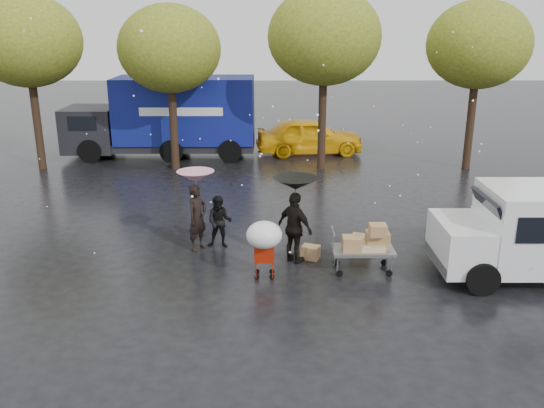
{
  "coord_description": "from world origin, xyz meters",
  "views": [
    {
      "loc": [
        0.41,
        -13.09,
        5.95
      ],
      "look_at": [
        0.45,
        1.0,
        1.37
      ],
      "focal_mm": 38.0,
      "sensor_mm": 36.0,
      "label": 1
    }
  ],
  "objects_px": {
    "person_black": "(295,228)",
    "shopping_cart": "(264,238)",
    "yellow_taxi": "(310,136)",
    "vendor_cart": "(367,244)",
    "blue_truck": "(167,117)",
    "person_pink": "(197,217)"
  },
  "relations": [
    {
      "from": "vendor_cart",
      "to": "person_pink",
      "type": "bearing_deg",
      "value": 161.51
    },
    {
      "from": "blue_truck",
      "to": "person_pink",
      "type": "bearing_deg",
      "value": -76.42
    },
    {
      "from": "person_pink",
      "to": "shopping_cart",
      "type": "bearing_deg",
      "value": -103.73
    },
    {
      "from": "person_pink",
      "to": "yellow_taxi",
      "type": "height_order",
      "value": "person_pink"
    },
    {
      "from": "yellow_taxi",
      "to": "vendor_cart",
      "type": "bearing_deg",
      "value": 176.81
    },
    {
      "from": "person_black",
      "to": "shopping_cart",
      "type": "xyz_separation_m",
      "value": [
        -0.76,
        -1.04,
        0.14
      ]
    },
    {
      "from": "vendor_cart",
      "to": "blue_truck",
      "type": "distance_m",
      "value": 14.17
    },
    {
      "from": "shopping_cart",
      "to": "blue_truck",
      "type": "xyz_separation_m",
      "value": [
        -4.43,
        12.8,
        0.69
      ]
    },
    {
      "from": "vendor_cart",
      "to": "yellow_taxi",
      "type": "height_order",
      "value": "yellow_taxi"
    },
    {
      "from": "person_black",
      "to": "blue_truck",
      "type": "relative_size",
      "value": 0.22
    },
    {
      "from": "person_pink",
      "to": "blue_truck",
      "type": "relative_size",
      "value": 0.22
    },
    {
      "from": "person_pink",
      "to": "yellow_taxi",
      "type": "xyz_separation_m",
      "value": [
        3.72,
        11.39,
        -0.08
      ]
    },
    {
      "from": "person_black",
      "to": "yellow_taxi",
      "type": "distance_m",
      "value": 12.31
    },
    {
      "from": "person_black",
      "to": "shopping_cart",
      "type": "distance_m",
      "value": 1.3
    },
    {
      "from": "blue_truck",
      "to": "yellow_taxi",
      "type": "bearing_deg",
      "value": 4.43
    },
    {
      "from": "person_black",
      "to": "blue_truck",
      "type": "xyz_separation_m",
      "value": [
        -5.19,
        11.76,
        0.84
      ]
    },
    {
      "from": "vendor_cart",
      "to": "blue_truck",
      "type": "xyz_separation_m",
      "value": [
        -6.92,
        12.33,
        1.03
      ]
    },
    {
      "from": "vendor_cart",
      "to": "yellow_taxi",
      "type": "xyz_separation_m",
      "value": [
        -0.56,
        12.82,
        0.09
      ]
    },
    {
      "from": "person_black",
      "to": "blue_truck",
      "type": "bearing_deg",
      "value": -21.31
    },
    {
      "from": "shopping_cart",
      "to": "blue_truck",
      "type": "relative_size",
      "value": 0.18
    },
    {
      "from": "vendor_cart",
      "to": "yellow_taxi",
      "type": "bearing_deg",
      "value": 92.52
    },
    {
      "from": "vendor_cart",
      "to": "person_black",
      "type": "bearing_deg",
      "value": 161.72
    }
  ]
}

